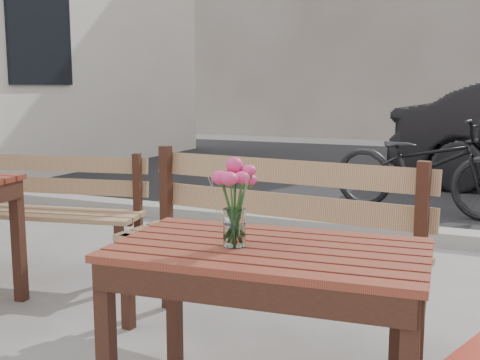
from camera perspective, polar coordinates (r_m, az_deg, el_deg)
The scene contains 6 objects.
street at distance 7.26m, azimuth 16.61°, elevation -1.41°, with size 30.00×8.12×0.12m.
main_table at distance 2.25m, azimuth 2.75°, elevation -9.13°, with size 1.19×0.76×0.70m.
main_bench at distance 3.03m, azimuth 3.08°, elevation -4.34°, with size 1.60×0.61×0.97m.
main_vase at distance 2.17m, azimuth -0.53°, elevation -1.07°, with size 0.18×0.18×0.33m.
second_bench at distance 4.31m, azimuth -17.83°, elevation -1.70°, with size 1.43×0.66×0.86m.
bicycle at distance 6.33m, azimuth 16.85°, elevation 1.33°, with size 0.65×1.87×0.98m, color black.
Camera 1 is at (0.86, -2.04, 1.28)m, focal length 45.00 mm.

